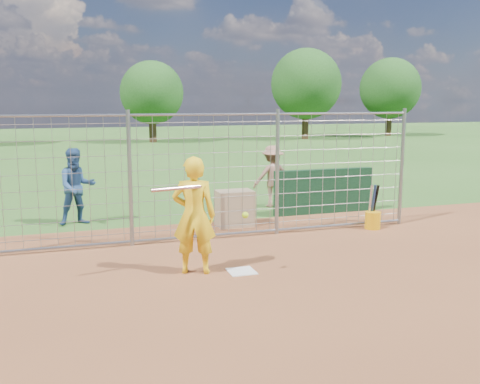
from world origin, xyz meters
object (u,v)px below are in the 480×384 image
object	(u,v)px
bystander_c	(272,176)
equipment_bin	(235,208)
bystander_a	(77,187)
bucket_with_bats	(373,218)
batter	(194,215)

from	to	relation	value
bystander_c	equipment_bin	xyz separation A→B (m)	(-1.61, -1.80, -0.41)
bystander_a	bucket_with_bats	bearing A→B (deg)	-31.79
bucket_with_bats	batter	bearing A→B (deg)	-158.25
batter	bucket_with_bats	distance (m)	4.78
bucket_with_bats	equipment_bin	bearing A→B (deg)	156.64
batter	bystander_a	distance (m)	4.53
bucket_with_bats	bystander_a	bearing A→B (deg)	158.13
bystander_a	bucket_with_bats	world-z (taller)	bystander_a
equipment_bin	bucket_with_bats	world-z (taller)	bucket_with_bats
bucket_with_bats	bystander_c	bearing A→B (deg)	111.25
bystander_a	bucket_with_bats	distance (m)	6.60
equipment_bin	bucket_with_bats	xyz separation A→B (m)	(2.78, -1.20, -0.15)
batter	equipment_bin	xyz separation A→B (m)	(1.61, 2.95, -0.55)
bystander_c	bystander_a	bearing A→B (deg)	4.21
bystander_a	bystander_c	world-z (taller)	bystander_a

